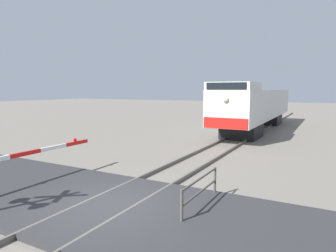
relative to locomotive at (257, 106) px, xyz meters
name	(u,v)px	position (x,y,z in m)	size (l,w,h in m)	color
ground_plane	(109,208)	(0.00, -18.99, -2.04)	(160.00, 160.00, 0.00)	slate
rail_track_left	(90,201)	(-0.72, -18.99, -1.97)	(0.08, 80.00, 0.15)	#59544C
rail_track_right	(130,210)	(0.72, -18.99, -1.97)	(0.08, 80.00, 0.15)	#59544C
road_surface	(109,206)	(0.00, -18.99, -1.97)	(36.00, 4.88, 0.15)	#2D2D30
locomotive	(257,106)	(0.00, 0.00, 0.00)	(2.81, 17.52, 3.84)	black
guard_railing	(200,189)	(2.33, -17.85, -1.43)	(0.08, 2.47, 0.95)	#4C4742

